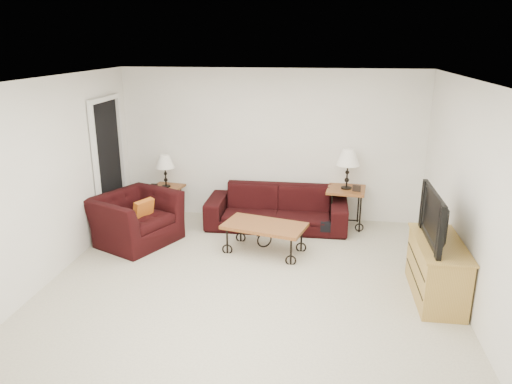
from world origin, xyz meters
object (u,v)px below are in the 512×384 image
side_table_left (167,202)px  backpack (328,221)px  coffee_table (264,238)px  lamp_right (347,169)px  side_table_right (345,207)px  sofa (277,208)px  television (441,218)px  lamp_left (165,171)px  armchair (136,219)px  tv_stand (437,270)px

side_table_left → backpack: (2.73, -0.45, -0.03)m
side_table_left → coffee_table: (1.82, -1.19, -0.06)m
lamp_right → backpack: size_ratio=1.34×
side_table_right → coffee_table: side_table_right is taller
sofa → television: size_ratio=2.15×
lamp_left → television: bearing=-28.7°
side_table_left → backpack: 2.77m
lamp_left → armchair: bearing=-96.9°
armchair → backpack: size_ratio=2.36×
lamp_right → lamp_left: bearing=180.0°
side_table_right → tv_stand: size_ratio=0.55×
backpack → lamp_right: bearing=41.0°
side_table_right → sofa: bearing=-170.7°
side_table_left → coffee_table: side_table_left is taller
lamp_right → backpack: lamp_right is taller
lamp_left → lamp_right: size_ratio=0.85×
armchair → backpack: (2.86, 0.64, -0.13)m
side_table_left → television: size_ratio=0.53×
coffee_table → tv_stand: size_ratio=0.98×
armchair → coffee_table: bearing=-67.2°
coffee_table → side_table_right: bearing=45.4°
television → armchair: bearing=-104.8°
coffee_table → television: size_ratio=1.09×
side_table_left → lamp_left: (0.00, 0.00, 0.55)m
backpack → coffee_table: bearing=-159.0°
sofa → coffee_table: size_ratio=1.98×
sofa → coffee_table: bearing=-94.3°
armchair → television: 4.27m
side_table_left → lamp_right: size_ratio=0.85×
lamp_right → coffee_table: bearing=-134.6°
armchair → sofa: bearing=-40.0°
side_table_right → tv_stand: (0.98, -2.17, 0.03)m
side_table_right → coffee_table: size_ratio=0.57×
lamp_right → backpack: bearing=-120.7°
armchair → side_table_left: bearing=19.1°
side_table_right → tv_stand: 2.38m
lamp_right → tv_stand: size_ratio=0.55×
coffee_table → television: television is taller
tv_stand → side_table_right: bearing=114.3°
lamp_left → lamp_right: (3.00, 0.00, 0.14)m
tv_stand → sofa: bearing=136.3°
side_table_right → backpack: bearing=-120.7°
coffee_table → television: 2.47m
side_table_left → sofa: bearing=-5.4°
side_table_right → television: television is taller
television → backpack: bearing=-144.6°
side_table_right → lamp_right: lamp_right is taller
lamp_right → television: size_ratio=0.62×
lamp_left → coffee_table: size_ratio=0.48×
television → backpack: size_ratio=2.17×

